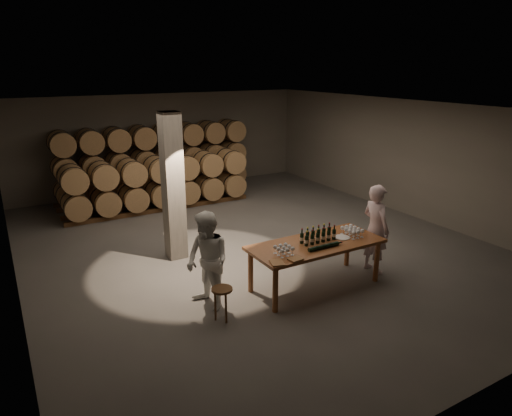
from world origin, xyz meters
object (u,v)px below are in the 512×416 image
plate (342,237)px  notebook_near (295,259)px  tasting_table (316,248)px  stool (222,294)px  person_man (375,229)px  person_woman (208,261)px  bottle_cluster (318,236)px

plate → notebook_near: bearing=-163.5°
tasting_table → stool: (-2.09, -0.21, -0.31)m
stool → person_man: size_ratio=0.32×
stool → person_woman: (-0.01, 0.52, 0.39)m
notebook_near → person_man: 2.29m
notebook_near → stool: 1.39m
plate → notebook_near: 1.44m
plate → stool: (-2.68, -0.17, -0.43)m
bottle_cluster → stool: bearing=-173.2°
person_man → bottle_cluster: bearing=86.2°
notebook_near → stool: size_ratio=0.40×
notebook_near → person_man: size_ratio=0.13×
notebook_near → stool: bearing=163.0°
plate → notebook_near: (-1.38, -0.41, 0.01)m
notebook_near → stool: notebook_near is taller
tasting_table → bottle_cluster: bottle_cluster is taller
tasting_table → notebook_near: notebook_near is taller
person_woman → person_man: bearing=72.1°
bottle_cluster → plate: bearing=-9.9°
bottle_cluster → notebook_near: bottle_cluster is taller
plate → person_woman: size_ratio=0.17×
tasting_table → person_woman: person_woman is taller
bottle_cluster → stool: 2.24m
tasting_table → person_woman: bearing=171.7°
plate → stool: bearing=-176.4°
tasting_table → bottle_cluster: (0.08, 0.05, 0.21)m
bottle_cluster → plate: bottle_cluster is taller
tasting_table → notebook_near: 0.92m
bottle_cluster → person_man: size_ratio=0.39×
tasting_table → person_man: size_ratio=1.40×
bottle_cluster → person_man: bearing=-4.0°
notebook_near → person_woman: size_ratio=0.13×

